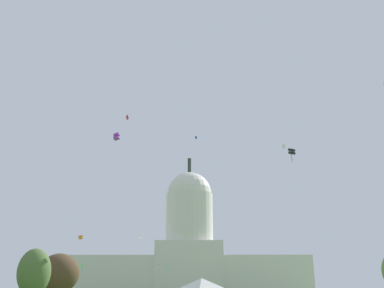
# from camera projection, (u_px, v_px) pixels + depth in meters

# --- Properties ---
(capitol_building) EXTENTS (111.89, 24.66, 70.04)m
(capitol_building) POSITION_uv_depth(u_px,v_px,m) (189.00, 260.00, 213.55)
(capitol_building) COLOR silver
(capitol_building) RESTS_ON ground_plane
(tree_west_near) EXTENTS (13.65, 13.71, 12.97)m
(tree_west_near) POSITION_uv_depth(u_px,v_px,m) (59.00, 273.00, 112.02)
(tree_west_near) COLOR #4C3823
(tree_west_near) RESTS_ON ground_plane
(tree_west_mid) EXTENTS (9.34, 9.32, 11.77)m
(tree_west_mid) POSITION_uv_depth(u_px,v_px,m) (34.00, 272.00, 89.54)
(tree_west_mid) COLOR #4C3823
(tree_west_mid) RESTS_ON ground_plane
(kite_black_mid) EXTENTS (1.45, 1.47, 2.79)m
(kite_black_mid) POSITION_uv_depth(u_px,v_px,m) (292.00, 152.00, 88.76)
(kite_black_mid) COLOR black
(kite_pink_low) EXTENTS (1.72, 0.99, 3.15)m
(kite_pink_low) POSITION_uv_depth(u_px,v_px,m) (159.00, 266.00, 160.22)
(kite_pink_low) COLOR pink
(kite_violet_mid) EXTENTS (1.18, 1.10, 1.29)m
(kite_violet_mid) POSITION_uv_depth(u_px,v_px,m) (117.00, 137.00, 80.47)
(kite_violet_mid) COLOR purple
(kite_red_high) EXTENTS (0.77, 0.81, 0.92)m
(kite_red_high) POSITION_uv_depth(u_px,v_px,m) (127.00, 117.00, 91.90)
(kite_red_high) COLOR red
(kite_white_high) EXTENTS (0.84, 0.14, 1.04)m
(kite_white_high) POSITION_uv_depth(u_px,v_px,m) (284.00, 146.00, 114.13)
(kite_white_high) COLOR white
(kite_green_low) EXTENTS (0.49, 0.83, 2.30)m
(kite_green_low) POSITION_uv_depth(u_px,v_px,m) (82.00, 266.00, 144.54)
(kite_green_low) COLOR green
(kite_blue_high) EXTENTS (0.81, 0.51, 1.05)m
(kite_blue_high) POSITION_uv_depth(u_px,v_px,m) (196.00, 137.00, 144.22)
(kite_blue_high) COLOR blue
(kite_yellow_mid) EXTENTS (1.40, 1.39, 0.36)m
(kite_yellow_mid) POSITION_uv_depth(u_px,v_px,m) (141.00, 240.00, 130.29)
(kite_yellow_mid) COLOR yellow
(kite_cyan_low) EXTENTS (0.83, 1.35, 3.21)m
(kite_cyan_low) POSITION_uv_depth(u_px,v_px,m) (167.00, 262.00, 145.59)
(kite_cyan_low) COLOR #33BCDB
(kite_orange_low) EXTENTS (0.95, 0.96, 0.74)m
(kite_orange_low) POSITION_uv_depth(u_px,v_px,m) (81.00, 237.00, 94.70)
(kite_orange_low) COLOR orange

